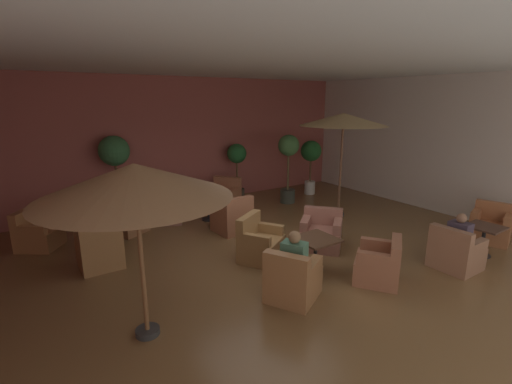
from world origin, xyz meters
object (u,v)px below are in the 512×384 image
Objects in this scene: armchair_front_left_south at (224,197)px; armchair_front_left_north at (164,211)px; cafe_table_front_left at (208,202)px; patio_umbrella_center_beige at (343,120)px; armchair_mid_center_north at (491,227)px; potted_tree_mid_right at (288,159)px; potted_tree_left_corner at (311,156)px; potted_tree_mid_left at (115,158)px; patron_blue_shirt at (294,254)px; armchair_front_right_south at (321,233)px; armchair_front_right_west at (260,244)px; armchair_front_right_north at (293,280)px; iced_drink_cup at (204,194)px; cafe_table_front_right at (316,244)px; armchair_rear_right_south at (38,234)px; cafe_table_rear_right at (88,227)px; cafe_table_mid_center at (484,234)px; patron_by_window at (459,233)px; patron_with_friend at (97,229)px; armchair_front_right_east at (379,265)px; potted_tree_right_corner at (237,163)px; patio_umbrella_tall_red at (135,182)px; armchair_rear_right_east at (128,219)px; armchair_front_left_east at (233,218)px; armchair_mid_center_east at (455,253)px; armchair_rear_right_north at (100,251)px.

armchair_front_left_north is at bearing -171.27° from armchair_front_left_south.
cafe_table_front_left is 4.02m from patio_umbrella_center_beige.
armchair_mid_center_north is 5.32m from potted_tree_mid_right.
potted_tree_left_corner is 0.82× the size of potted_tree_mid_left.
patron_blue_shirt is at bearing -126.89° from potted_tree_mid_right.
armchair_front_right_west is at bearing 171.86° from armchair_front_right_south.
armchair_front_right_north is 9.42× the size of iced_drink_cup.
armchair_front_left_south is 1.21m from iced_drink_cup.
potted_tree_mid_right is at bearing 58.59° from cafe_table_front_right.
patron_blue_shirt is at bearing -53.88° from armchair_rear_right_south.
armchair_front_right_south is 1.14× the size of armchair_rear_right_south.
potted_tree_mid_right reaches higher than cafe_table_rear_right.
armchair_front_left_north is 0.90× the size of armchair_front_left_south.
patron_by_window is at bearing -179.13° from cafe_table_mid_center.
armchair_front_right_north reaches higher than armchair_front_left_north.
armchair_front_right_north reaches higher than iced_drink_cup.
armchair_front_left_south is 3.26m from potted_tree_left_corner.
potted_tree_mid_right is 3.00× the size of patron_with_friend.
armchair_mid_center_north reaches higher than cafe_table_mid_center.
potted_tree_right_corner is (0.63, 5.94, 0.84)m from armchair_front_right_east.
patio_umbrella_tall_red reaches higher than potted_tree_right_corner.
patron_with_friend is 6.21× the size of iced_drink_cup.
cafe_table_front_right is at bearing -65.94° from potted_tree_mid_left.
potted_tree_right_corner reaches higher than patron_with_friend.
armchair_front_right_east is at bearing 177.78° from armchair_mid_center_north.
armchair_front_right_north is at bearing -150.52° from patron_blue_shirt.
armchair_front_right_west is at bearing -59.15° from armchair_rear_right_east.
patio_umbrella_tall_red is 3.66× the size of patron_by_window.
iced_drink_cup is (0.47, 4.26, -0.06)m from patron_blue_shirt.
potted_tree_left_corner is (2.77, 3.53, 0.95)m from armchair_front_right_south.
armchair_front_right_west is at bearing -94.55° from cafe_table_front_left.
armchair_front_left_south is at bearing 51.73° from patio_umbrella_tall_red.
armchair_mid_center_east is (2.49, -3.91, -0.03)m from armchair_front_left_east.
cafe_table_front_left is 2.25m from potted_tree_right_corner.
potted_tree_right_corner is (2.69, 0.94, 0.84)m from armchair_front_left_north.
patron_by_window is at bearing -103.57° from potted_tree_left_corner.
patron_blue_shirt reaches higher than armchair_front_left_south.
patio_umbrella_center_beige is 24.65× the size of iced_drink_cup.
potted_tree_right_corner is (1.88, 4.11, 0.81)m from armchair_front_right_west.
armchair_front_right_south is at bearing -21.02° from patron_with_friend.
potted_tree_mid_right is at bearing -48.90° from potted_tree_right_corner.
armchair_mid_center_north is 0.90× the size of armchair_rear_right_east.
cafe_table_mid_center is 7.66m from armchair_rear_right_east.
patio_umbrella_tall_red reaches higher than patron_by_window.
armchair_front_left_east is 0.79× the size of armchair_front_left_south.
cafe_table_front_left is 1.10× the size of cafe_table_mid_center.
cafe_table_front_left is 0.67× the size of armchair_front_right_west.
armchair_front_left_east is 0.88× the size of armchair_rear_right_south.
potted_tree_mid_left is 1.05× the size of potted_tree_mid_right.
potted_tree_mid_left is at bearing 70.69° from armchair_rear_right_north.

